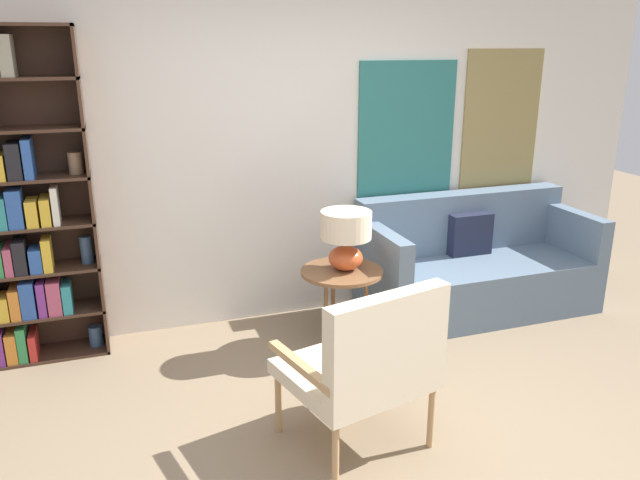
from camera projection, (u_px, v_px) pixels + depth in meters
name	position (u px, v px, depth m)	size (l,w,h in m)	color
ground_plane	(390.00, 461.00, 3.24)	(14.00, 14.00, 0.00)	#847056
wall_back	(285.00, 144.00, 4.67)	(6.40, 0.08, 2.70)	silver
bookshelf	(20.00, 212.00, 4.02)	(0.77, 0.30, 2.19)	#422B1E
armchair	(369.00, 360.00, 3.16)	(0.82, 0.79, 0.95)	tan
couch	(474.00, 268.00, 5.06)	(1.84, 0.82, 0.91)	slate
side_table	(342.00, 277.00, 4.36)	(0.58, 0.58, 0.57)	brown
table_lamp	(346.00, 235.00, 4.28)	(0.35, 0.35, 0.42)	#C65128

